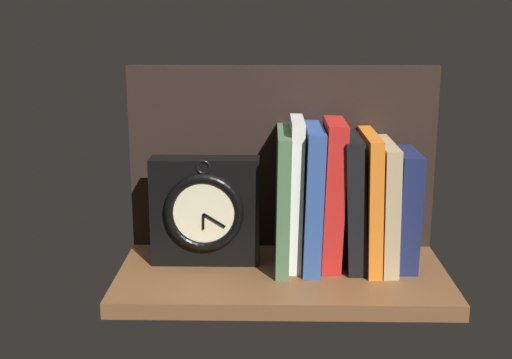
# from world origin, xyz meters

# --- Properties ---
(ground_plane) EXTENTS (0.54, 0.27, 0.03)m
(ground_plane) POSITION_xyz_m (0.00, 0.00, -0.01)
(ground_plane) COLOR brown
(back_panel) EXTENTS (0.54, 0.01, 0.32)m
(back_panel) POSITION_xyz_m (0.00, 0.13, 0.16)
(back_panel) COLOR black
(back_panel) RESTS_ON ground_plane
(book_green_romantic) EXTENTS (0.02, 0.17, 0.23)m
(book_green_romantic) POSITION_xyz_m (-0.00, 0.04, 0.11)
(book_green_romantic) COLOR #476B44
(book_green_romantic) RESTS_ON ground_plane
(book_white_catcher) EXTENTS (0.02, 0.12, 0.25)m
(book_white_catcher) POSITION_xyz_m (0.02, 0.04, 0.12)
(book_white_catcher) COLOR silver
(book_white_catcher) RESTS_ON ground_plane
(book_blue_modern) EXTENTS (0.03, 0.16, 0.23)m
(book_blue_modern) POSITION_xyz_m (0.05, 0.04, 0.12)
(book_blue_modern) COLOR #2D4C8E
(book_blue_modern) RESTS_ON ground_plane
(book_red_requiem) EXTENTS (0.04, 0.12, 0.24)m
(book_red_requiem) POSITION_xyz_m (0.08, 0.04, 0.12)
(book_red_requiem) COLOR red
(book_red_requiem) RESTS_ON ground_plane
(book_black_skeptic) EXTENTS (0.04, 0.14, 0.22)m
(book_black_skeptic) POSITION_xyz_m (0.11, 0.04, 0.11)
(book_black_skeptic) COLOR black
(book_black_skeptic) RESTS_ON ground_plane
(book_orange_pandolfini) EXTENTS (0.03, 0.16, 0.22)m
(book_orange_pandolfini) POSITION_xyz_m (0.14, 0.04, 0.11)
(book_orange_pandolfini) COLOR orange
(book_orange_pandolfini) RESTS_ON ground_plane
(book_tan_shortstories) EXTENTS (0.03, 0.16, 0.21)m
(book_tan_shortstories) POSITION_xyz_m (0.17, 0.04, 0.10)
(book_tan_shortstories) COLOR tan
(book_tan_shortstories) RESTS_ON ground_plane
(book_navy_bierce) EXTENTS (0.04, 0.12, 0.19)m
(book_navy_bierce) POSITION_xyz_m (0.20, 0.04, 0.10)
(book_navy_bierce) COLOR #192147
(book_navy_bierce) RESTS_ON ground_plane
(framed_clock) EXTENTS (0.18, 0.06, 0.18)m
(framed_clock) POSITION_xyz_m (-0.13, 0.04, 0.09)
(framed_clock) COLOR black
(framed_clock) RESTS_ON ground_plane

